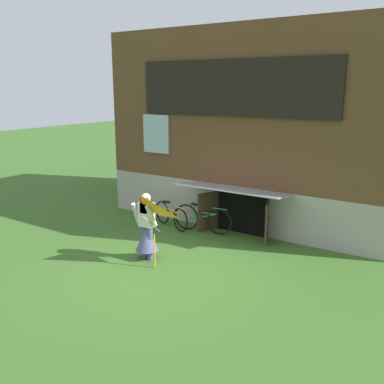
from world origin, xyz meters
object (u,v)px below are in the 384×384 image
at_px(person, 147,232).
at_px(kite, 141,214).
at_px(bicycle_yellow, 171,215).
at_px(bicycle_green, 203,219).

xyz_separation_m(person, kite, (0.30, -0.53, 0.60)).
relative_size(person, bicycle_yellow, 1.04).
relative_size(bicycle_green, bicycle_yellow, 1.13).
xyz_separation_m(kite, bicycle_yellow, (-1.19, 2.67, -0.90)).
bearing_deg(bicycle_green, kite, -92.27).
xyz_separation_m(kite, bicycle_green, (-0.26, 2.81, -0.87)).
distance_m(person, kite, 0.85).
height_order(person, bicycle_yellow, person).
bearing_deg(bicycle_green, bicycle_yellow, -178.72).
bearing_deg(kite, person, 119.61).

